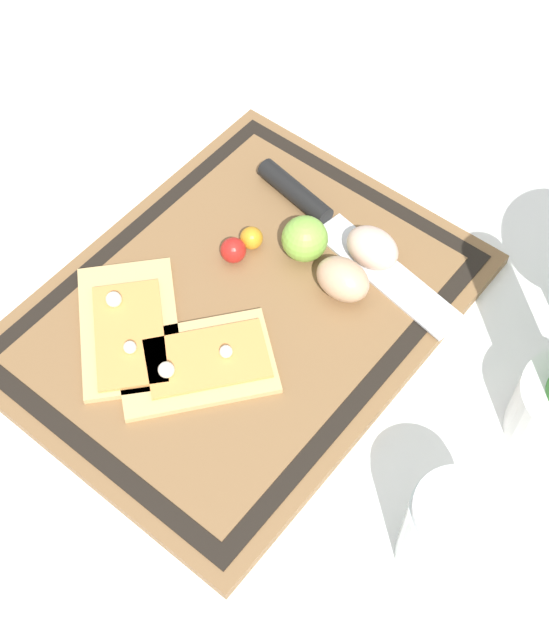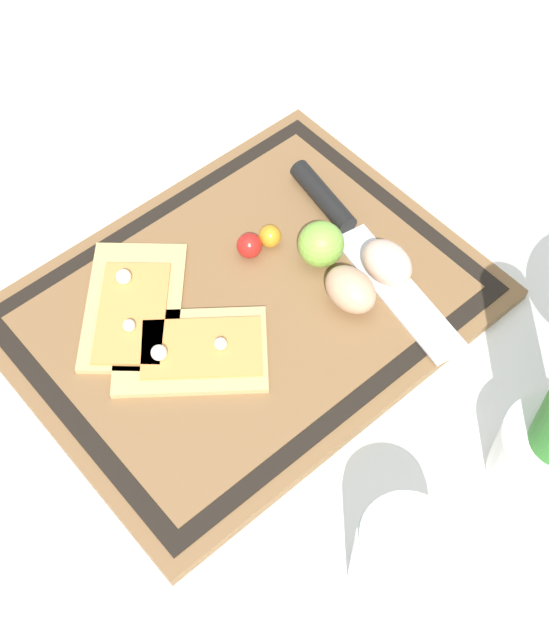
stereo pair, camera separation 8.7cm
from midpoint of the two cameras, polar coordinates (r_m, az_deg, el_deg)
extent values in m
plane|color=white|center=(0.92, -4.89, 0.10)|extent=(6.00, 6.00, 0.00)
cube|color=brown|center=(0.91, -4.92, 0.33)|extent=(0.46, 0.36, 0.01)
cube|color=black|center=(0.91, -4.95, 0.58)|extent=(0.43, 0.33, 0.00)
cube|color=brown|center=(0.90, -4.96, 0.64)|extent=(0.40, 0.29, 0.00)
cube|color=tan|center=(0.90, -12.02, -0.65)|extent=(0.18, 0.18, 0.01)
cube|color=#E08E47|center=(0.89, -12.05, -1.08)|extent=(0.13, 0.14, 0.00)
sphere|color=silver|center=(0.91, -12.97, 1.10)|extent=(0.02, 0.02, 0.02)
sphere|color=silver|center=(0.87, -12.07, -1.93)|extent=(0.01, 0.01, 0.01)
cube|color=tan|center=(0.87, -7.91, -2.99)|extent=(0.18, 0.17, 0.01)
cube|color=#E08E47|center=(0.86, -7.22, -2.67)|extent=(0.13, 0.13, 0.00)
sphere|color=silver|center=(0.85, -9.63, -3.56)|extent=(0.02, 0.02, 0.02)
sphere|color=silver|center=(0.86, -6.03, -2.24)|extent=(0.01, 0.01, 0.01)
cube|color=silver|center=(0.92, 4.55, 2.74)|extent=(0.07, 0.19, 0.00)
cylinder|color=black|center=(0.98, -1.24, 8.04)|extent=(0.04, 0.10, 0.02)
ellipsoid|color=tan|center=(0.89, 1.62, 2.43)|extent=(0.04, 0.06, 0.04)
ellipsoid|color=beige|center=(0.92, 3.60, 4.44)|extent=(0.04, 0.06, 0.04)
sphere|color=#7FB742|center=(0.92, -0.75, 5.03)|extent=(0.05, 0.05, 0.05)
sphere|color=red|center=(0.93, -5.34, 4.28)|extent=(0.03, 0.03, 0.03)
sphere|color=orange|center=(0.94, -4.14, 5.07)|extent=(0.02, 0.02, 0.02)
cylinder|color=silver|center=(0.76, 7.82, -13.81)|extent=(0.08, 0.08, 0.10)
cylinder|color=#B73323|center=(0.79, 7.57, -14.56)|extent=(0.07, 0.07, 0.03)
cylinder|color=silver|center=(0.71, 8.32, -12.30)|extent=(0.07, 0.07, 0.01)
camera|label=1|loc=(0.04, -92.87, -4.24)|focal=50.00mm
camera|label=2|loc=(0.04, 87.13, 4.24)|focal=50.00mm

